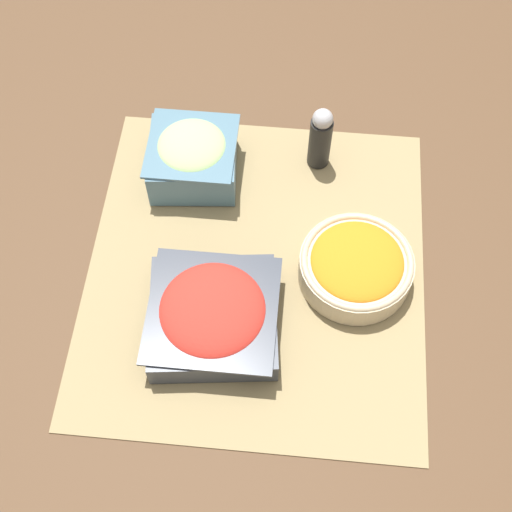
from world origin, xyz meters
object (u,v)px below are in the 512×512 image
at_px(tomato_bowl, 213,314).
at_px(pepper_shaker, 320,137).
at_px(cucumber_bowl, 193,156).
at_px(carrot_bowl, 356,266).

xyz_separation_m(tomato_bowl, pepper_shaker, (0.28, -0.12, 0.02)).
relative_size(tomato_bowl, pepper_shaker, 1.66).
relative_size(cucumber_bowl, pepper_shaker, 1.23).
bearing_deg(cucumber_bowl, tomato_bowl, -166.33).
relative_size(tomato_bowl, carrot_bowl, 1.17).
relative_size(cucumber_bowl, carrot_bowl, 0.87).
bearing_deg(tomato_bowl, carrot_bowl, -63.50).
distance_m(carrot_bowl, pepper_shaker, 0.20).
bearing_deg(pepper_shaker, cucumber_bowl, 102.00).
relative_size(tomato_bowl, cucumber_bowl, 1.35).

